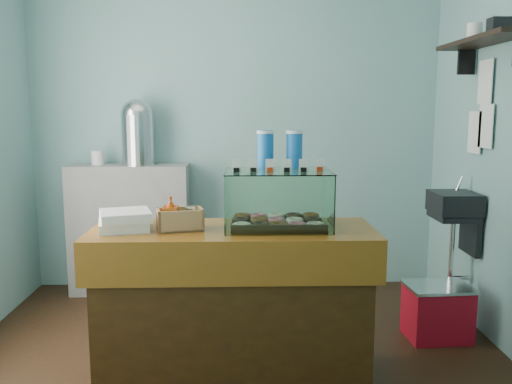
{
  "coord_description": "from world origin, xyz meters",
  "views": [
    {
      "loc": [
        0.05,
        -3.23,
        1.57
      ],
      "look_at": [
        0.13,
        -0.15,
        1.09
      ],
      "focal_mm": 38.0,
      "sensor_mm": 36.0,
      "label": 1
    }
  ],
  "objects_px": {
    "red_cooler": "(437,312)",
    "counter": "(233,304)",
    "coffee_urn": "(138,130)",
    "display_case": "(278,196)"
  },
  "relations": [
    {
      "from": "coffee_urn",
      "to": "display_case",
      "type": "bearing_deg",
      "value": -54.41
    },
    {
      "from": "counter",
      "to": "red_cooler",
      "type": "xyz_separation_m",
      "value": [
        1.39,
        0.53,
        -0.27
      ]
    },
    {
      "from": "counter",
      "to": "red_cooler",
      "type": "bearing_deg",
      "value": 20.82
    },
    {
      "from": "red_cooler",
      "to": "counter",
      "type": "bearing_deg",
      "value": -163.06
    },
    {
      "from": "coffee_urn",
      "to": "red_cooler",
      "type": "relative_size",
      "value": 1.22
    },
    {
      "from": "counter",
      "to": "red_cooler",
      "type": "distance_m",
      "value": 1.51
    },
    {
      "from": "coffee_urn",
      "to": "red_cooler",
      "type": "distance_m",
      "value": 2.71
    },
    {
      "from": "counter",
      "to": "coffee_urn",
      "type": "xyz_separation_m",
      "value": [
        -0.81,
        1.57,
        0.93
      ]
    },
    {
      "from": "counter",
      "to": "coffee_urn",
      "type": "distance_m",
      "value": 1.99
    },
    {
      "from": "coffee_urn",
      "to": "counter",
      "type": "bearing_deg",
      "value": -62.73
    }
  ]
}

